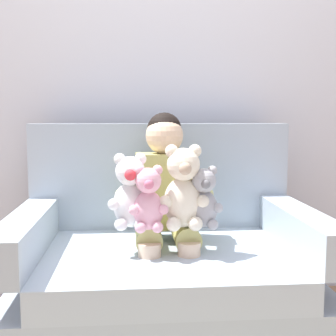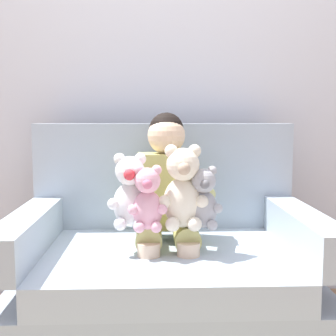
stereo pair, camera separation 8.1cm
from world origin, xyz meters
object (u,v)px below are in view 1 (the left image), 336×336
at_px(seated_child, 166,196).
at_px(plush_cream, 183,190).
at_px(plush_pink, 148,200).
at_px(plush_white, 130,193).
at_px(armchair, 165,275).
at_px(plush_grey, 204,199).

xyz_separation_m(seated_child, plush_cream, (0.06, -0.17, 0.06)).
distance_m(seated_child, plush_pink, 0.22).
relative_size(plush_white, plush_pink, 1.16).
xyz_separation_m(armchair, plush_pink, (-0.08, -0.17, 0.37)).
relative_size(plush_pink, plush_cream, 0.77).
distance_m(armchair, seated_child, 0.35).
height_order(seated_child, plush_white, seated_child).
height_order(armchair, plush_grey, armchair).
relative_size(armchair, plush_white, 4.20).
bearing_deg(plush_pink, plush_white, 137.39).
bearing_deg(plush_cream, plush_white, 175.32).
relative_size(seated_child, plush_grey, 3.23).
xyz_separation_m(seated_child, plush_grey, (0.14, -0.18, 0.02)).
relative_size(seated_child, plush_white, 2.69).
relative_size(plush_white, plush_cream, 0.90).
bearing_deg(seated_child, plush_cream, -70.59).
bearing_deg(plush_cream, armchair, 115.20).
distance_m(plush_grey, plush_pink, 0.23).
bearing_deg(armchair, plush_white, -140.93).
relative_size(armchair, seated_child, 1.56).
height_order(seated_child, plush_grey, seated_child).
distance_m(seated_child, plush_cream, 0.19).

